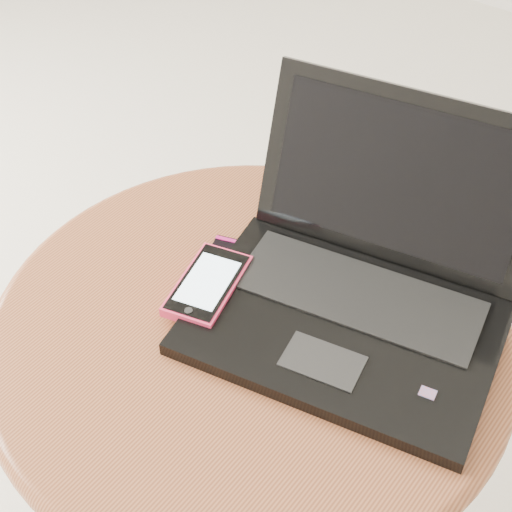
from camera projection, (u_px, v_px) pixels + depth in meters
The scene contains 4 objects.
table at pixel (251, 378), 1.02m from camera, with size 0.64×0.64×0.50m.
laptop at pixel (360, 283), 0.93m from camera, with size 0.41×0.39×0.22m.
phone_black at pixel (223, 271), 1.00m from camera, with size 0.09×0.13×0.01m.
phone_pink at pixel (208, 285), 0.96m from camera, with size 0.10×0.14×0.02m.
Camera 1 is at (0.48, -0.42, 1.22)m, focal length 55.30 mm.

